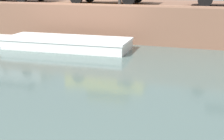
% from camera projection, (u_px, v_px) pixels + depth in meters
% --- Properties ---
extents(ground_plane, '(400.00, 400.00, 0.00)m').
position_uv_depth(ground_plane, '(129.00, 94.00, 7.54)').
color(ground_plane, '#4C605B').
extents(far_quay_wall, '(60.00, 6.00, 1.61)m').
position_uv_depth(far_quay_wall, '(178.00, 20.00, 15.48)').
color(far_quay_wall, brown).
rests_on(far_quay_wall, ground).
extents(far_wall_coping, '(60.00, 0.24, 0.08)m').
position_uv_depth(far_wall_coping, '(171.00, 7.00, 12.63)').
color(far_wall_coping, '#9F6C52').
rests_on(far_wall_coping, far_quay_wall).
extents(boat_moored_west_white, '(6.12, 2.02, 0.45)m').
position_uv_depth(boat_moored_west_white, '(61.00, 43.00, 12.63)').
color(boat_moored_west_white, white).
rests_on(boat_moored_west_white, ground).
extents(mooring_bollard_mid, '(0.15, 0.15, 0.45)m').
position_uv_depth(mooring_bollard_mid, '(120.00, 0.00, 13.37)').
color(mooring_bollard_mid, '#2D2B28').
rests_on(mooring_bollard_mid, far_quay_wall).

